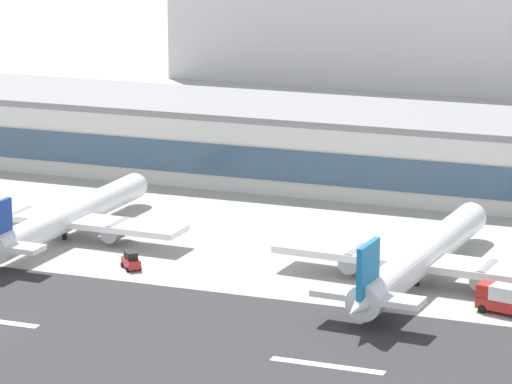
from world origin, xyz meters
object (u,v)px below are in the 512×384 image
service_baggage_tug_0 (131,261)px  service_box_truck_1 (504,298)px  terminal_building (335,146)px  airliner_navy_tail_gate_0 (65,219)px  airliner_blue_tail_gate_1 (418,261)px  distant_hotel_block (443,0)px

service_baggage_tug_0 → service_box_truck_1: size_ratio=0.54×
terminal_building → airliner_navy_tail_gate_0: (-23.70, -43.75, -3.02)m
airliner_navy_tail_gate_0 → service_baggage_tug_0: (14.08, -9.14, -1.75)m
service_box_truck_1 → terminal_building: bearing=-42.1°
airliner_blue_tail_gate_1 → service_box_truck_1: size_ratio=7.16×
airliner_navy_tail_gate_0 → distant_hotel_block: bearing=-4.1°
distant_hotel_block → airliner_blue_tail_gate_1: bearing=-77.5°
terminal_building → airliner_navy_tail_gate_0: 49.85m
airliner_blue_tail_gate_1 → terminal_building: bearing=32.8°
airliner_navy_tail_gate_0 → airliner_blue_tail_gate_1: (48.85, -2.99, 0.25)m
airliner_blue_tail_gate_1 → service_box_truck_1: airliner_blue_tail_gate_1 is taller
airliner_navy_tail_gate_0 → service_baggage_tug_0: 16.88m
service_baggage_tug_0 → distant_hotel_block: bearing=-43.9°
airliner_navy_tail_gate_0 → service_box_truck_1: bearing=-96.9°
airliner_navy_tail_gate_0 → airliner_blue_tail_gate_1: size_ratio=0.92×
distant_hotel_block → service_box_truck_1: 161.61m
distant_hotel_block → service_baggage_tug_0: distant_hotel_block is taller
terminal_building → distant_hotel_block: distant_hotel_block is taller
terminal_building → distant_hotel_block: (-7.52, 101.08, 11.90)m
distant_hotel_block → service_baggage_tug_0: size_ratio=33.59×
terminal_building → airliner_blue_tail_gate_1: bearing=-61.7°
distant_hotel_block → service_baggage_tug_0: bearing=-90.8°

